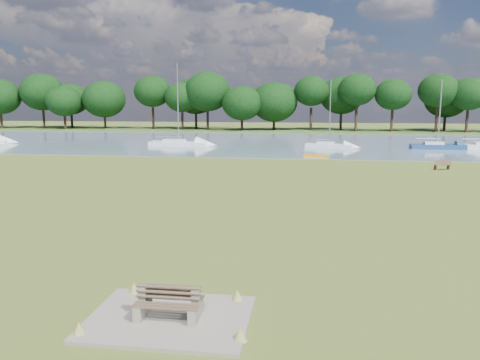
# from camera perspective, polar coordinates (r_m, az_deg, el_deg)

# --- Properties ---
(ground) EXTENTS (220.00, 220.00, 0.00)m
(ground) POSITION_cam_1_polar(r_m,az_deg,el_deg) (25.97, 0.35, -3.12)
(ground) COLOR brown
(river) EXTENTS (220.00, 40.00, 0.10)m
(river) POSITION_cam_1_polar(r_m,az_deg,el_deg) (67.43, 5.28, 4.58)
(river) COLOR gray
(river) RESTS_ON ground
(far_bank) EXTENTS (220.00, 20.00, 0.40)m
(far_bank) POSITION_cam_1_polar(r_m,az_deg,el_deg) (97.33, 6.23, 6.04)
(far_bank) COLOR #4C6626
(far_bank) RESTS_ON ground
(concrete_pad) EXTENTS (4.20, 3.20, 0.10)m
(concrete_pad) POSITION_cam_1_polar(r_m,az_deg,el_deg) (12.91, -8.60, -16.33)
(concrete_pad) COLOR gray
(concrete_pad) RESTS_ON ground
(bench_pair) EXTENTS (1.72, 1.03, 0.92)m
(bench_pair) POSITION_cam_1_polar(r_m,az_deg,el_deg) (12.73, -8.64, -14.61)
(bench_pair) COLOR gray
(bench_pair) RESTS_ON concrete_pad
(riverbank_bench) EXTENTS (1.43, 0.82, 0.84)m
(riverbank_bench) POSITION_cam_1_polar(r_m,az_deg,el_deg) (43.12, 23.47, 1.69)
(riverbank_bench) COLOR brown
(riverbank_bench) RESTS_ON ground
(kayak) EXTENTS (2.69, 1.11, 0.26)m
(kayak) POSITION_cam_1_polar(r_m,az_deg,el_deg) (49.42, 9.28, 2.95)
(kayak) COLOR orange
(kayak) RESTS_ON river
(tree_line) EXTENTS (132.51, 9.58, 11.59)m
(tree_line) POSITION_cam_1_polar(r_m,az_deg,el_deg) (93.46, 3.38, 10.15)
(tree_line) COLOR black
(tree_line) RESTS_ON far_bank
(sailboat_2) EXTENTS (6.37, 1.80, 8.31)m
(sailboat_2) POSITION_cam_1_polar(r_m,az_deg,el_deg) (61.94, 22.89, 3.98)
(sailboat_2) COLOR navy
(sailboat_2) RESTS_ON river
(sailboat_3) EXTENTS (6.03, 2.84, 8.39)m
(sailboat_3) POSITION_cam_1_polar(r_m,az_deg,el_deg) (59.75, 10.74, 4.32)
(sailboat_3) COLOR silver
(sailboat_3) RESTS_ON river
(sailboat_4) EXTENTS (7.96, 2.99, 10.56)m
(sailboat_4) POSITION_cam_1_polar(r_m,az_deg,el_deg) (61.98, -7.57, 4.63)
(sailboat_4) COLOR silver
(sailboat_4) RESTS_ON river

